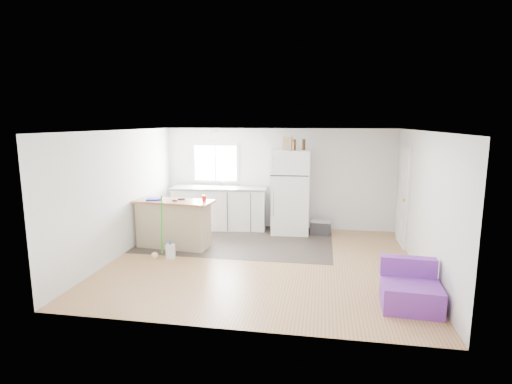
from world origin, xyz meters
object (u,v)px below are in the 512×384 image
Objects in this scene: refrigerator at (290,192)px; cleaner_jug at (170,251)px; bottle_left at (294,145)px; bottle_right at (304,145)px; purple_seat at (410,290)px; blue_tray at (154,199)px; peninsula at (174,223)px; cardboard_box at (287,143)px; red_cup at (204,198)px; kitchen_cabinets at (220,207)px; cooler at (321,227)px; mop at (157,246)px.

refrigerator is 5.80× the size of cleaner_jug.
bottle_left is 1.00× the size of bottle_right.
bottle_left is (-1.90, 3.41, 1.81)m from purple_seat.
peninsula is at bearing 5.10° from blue_tray.
peninsula is at bearing -145.88° from cardboard_box.
purple_seat is 2.71× the size of blue_tray.
peninsula is 0.64m from blue_tray.
red_cup is at bearing 58.90° from cleaner_jug.
blue_tray is (-4.64, 1.98, 0.76)m from purple_seat.
peninsula is (-0.55, -1.58, -0.02)m from kitchen_cabinets.
bottle_left is (1.79, -0.18, 1.53)m from kitchen_cabinets.
cooler is at bearing 38.25° from cleaner_jug.
kitchen_cabinets reaches higher than cleaner_jug.
mop is (-0.26, -0.03, 0.09)m from cleaner_jug.
purple_seat is 4.31m from bottle_left.
bottle_left is at bearing 44.99° from cleaner_jug.
kitchen_cabinets is 1.77m from refrigerator.
cooler is 1.91m from bottle_right.
purple_seat is at bearing -47.13° from mop.
bottle_left is at bearing 38.79° from red_cup.
blue_tray is at bearing -152.96° from refrigerator.
purple_seat is at bearing -64.02° from cooler.
refrigerator is at bearing 23.52° from cardboard_box.
red_cup is 2.59m from bottle_right.
purple_seat is 5.10m from blue_tray.
cleaner_jug is (-2.07, -2.21, -0.82)m from refrigerator.
bottle_right is at bearing 37.22° from red_cup.
refrigerator reaches higher than red_cup.
bottle_left and bottle_right have the same top height.
mop reaches higher than cooler.
kitchen_cabinets is 2.26m from cardboard_box.
cooler is 3.77m from blue_tray.
bottle_left reaches higher than cleaner_jug.
cooler is 1.64× the size of blue_tray.
blue_tray is 1.20× the size of bottle_left.
purple_seat is at bearing -29.71° from red_cup.
peninsula is at bearing -114.81° from kitchen_cabinets.
purple_seat is at bearing -60.91° from bottle_left.
purple_seat is at bearing -64.15° from bottle_right.
purple_seat is (1.98, -3.53, -0.73)m from refrigerator.
refrigerator is 6.40× the size of cardboard_box.
kitchen_cabinets is at bearing 176.50° from cardboard_box.
mop is at bearing -139.21° from refrigerator.
cooler is (0.72, -0.08, -0.78)m from refrigerator.
bottle_right is (0.21, 0.08, 0.00)m from bottle_left.
bottle_right reaches higher than red_cup.
bottle_right is at bearing -8.36° from kitchen_cabinets.
red_cup is 0.40× the size of cardboard_box.
peninsula is 2.76m from refrigerator.
bottle_right reaches higher than cooler.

